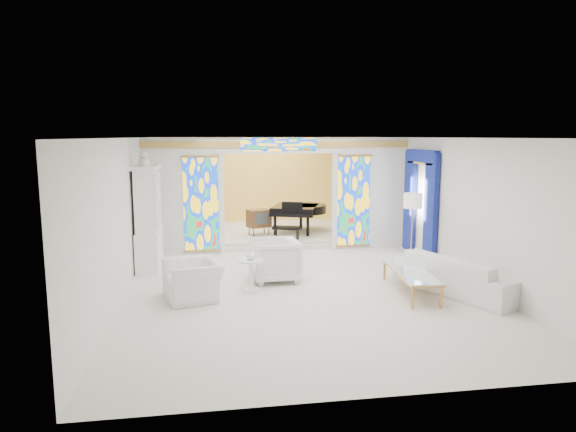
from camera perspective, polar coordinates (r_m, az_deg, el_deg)
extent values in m
plane|color=silver|center=(11.92, 0.29, -5.88)|extent=(12.00, 12.00, 0.00)
cube|color=white|center=(11.53, 0.30, 8.70)|extent=(7.00, 12.00, 0.02)
cube|color=white|center=(17.55, -2.85, 3.84)|extent=(7.00, 0.02, 3.00)
cube|color=white|center=(5.89, 9.73, -6.35)|extent=(7.00, 0.02, 3.00)
cube|color=white|center=(11.60, -17.03, 0.88)|extent=(0.02, 12.00, 3.00)
cube|color=white|center=(12.67, 16.13, 1.56)|extent=(0.02, 12.00, 3.00)
cube|color=white|center=(13.48, -11.65, 2.15)|extent=(2.00, 0.18, 3.00)
cube|color=white|center=(14.15, 9.03, 2.53)|extent=(2.00, 0.18, 3.00)
cube|color=white|center=(13.51, -1.07, 7.87)|extent=(3.00, 0.18, 0.40)
cube|color=white|center=(13.40, -7.36, 1.35)|extent=(0.12, 0.06, 2.60)
cube|color=white|center=(13.80, 5.19, 1.61)|extent=(0.12, 0.06, 2.60)
cube|color=white|center=(13.41, -1.01, 7.22)|extent=(3.24, 0.06, 0.12)
cube|color=gold|center=(13.41, -1.01, 7.95)|extent=(7.00, 0.05, 0.18)
cube|color=gold|center=(13.38, -9.63, 1.29)|extent=(0.90, 0.04, 2.40)
cube|color=gold|center=(13.93, 7.31, 1.64)|extent=(0.90, 0.04, 2.40)
cube|color=gold|center=(13.40, -1.01, 7.95)|extent=(2.00, 0.04, 0.34)
cube|color=silver|center=(15.87, -2.08, -1.84)|extent=(6.80, 3.80, 0.18)
cube|color=#EBB351|center=(17.43, -2.81, 3.80)|extent=(6.70, 0.10, 2.90)
cylinder|color=#B98341|center=(15.52, -1.35, 7.07)|extent=(0.48, 0.48, 0.30)
cube|color=navy|center=(12.69, 15.60, 0.91)|extent=(0.12, 0.55, 2.60)
cube|color=navy|center=(13.87, 13.38, 1.65)|extent=(0.12, 0.55, 2.60)
cube|color=navy|center=(13.18, 14.64, 6.47)|extent=(0.14, 1.70, 0.30)
cube|color=#E3B150|center=(13.19, 14.61, 5.74)|extent=(0.12, 1.50, 0.06)
cube|color=white|center=(12.33, -15.14, -3.54)|extent=(0.50, 1.40, 0.90)
cube|color=white|center=(12.14, -15.36, 1.77)|extent=(0.44, 1.30, 1.40)
cube|color=white|center=(12.12, -14.28, 1.80)|extent=(0.01, 1.20, 1.30)
cube|color=white|center=(12.08, -15.50, 5.25)|extent=(0.56, 1.46, 0.08)
cylinder|color=silver|center=(11.73, -15.72, 5.73)|extent=(0.22, 0.22, 0.16)
sphere|color=silver|center=(11.72, -15.75, 6.51)|extent=(0.20, 0.20, 0.20)
imported|color=white|center=(9.87, -10.48, -7.00)|extent=(1.22, 1.32, 0.72)
imported|color=white|center=(10.86, -1.50, -4.92)|extent=(1.03, 1.00, 0.89)
imported|color=white|center=(10.59, 18.47, -6.14)|extent=(1.99, 2.76, 0.75)
cylinder|color=white|center=(10.14, -4.11, -4.97)|extent=(0.52, 0.52, 0.04)
cylinder|color=white|center=(10.21, -4.09, -6.64)|extent=(0.09, 0.09, 0.59)
cylinder|color=white|center=(10.30, -4.07, -8.20)|extent=(0.35, 0.35, 0.03)
imported|color=silver|center=(10.11, -4.11, -4.30)|extent=(0.22, 0.22, 0.20)
cube|color=white|center=(10.32, 13.48, -5.98)|extent=(0.76, 2.05, 0.04)
cube|color=#B98341|center=(10.32, 13.47, -6.10)|extent=(0.79, 2.08, 0.03)
cube|color=#B98341|center=(9.43, 13.68, -8.84)|extent=(0.05, 0.05, 0.41)
cube|color=#B98341|center=(9.60, 16.67, -8.65)|extent=(0.05, 0.05, 0.41)
cube|color=#B98341|center=(11.19, 10.68, -5.93)|extent=(0.05, 0.05, 0.41)
cube|color=#B98341|center=(11.33, 13.23, -5.83)|extent=(0.05, 0.05, 0.41)
cylinder|color=#B98341|center=(12.40, 13.45, -5.47)|extent=(0.39, 0.39, 0.03)
cylinder|color=#B98341|center=(12.23, 13.58, -1.93)|extent=(0.04, 0.04, 1.59)
cylinder|color=silver|center=(12.12, 13.71, 1.67)|extent=(0.55, 0.55, 0.34)
cube|color=black|center=(15.39, 0.80, 0.69)|extent=(1.66, 1.71, 0.25)
cylinder|color=black|center=(15.64, 1.95, 0.82)|extent=(1.62, 1.62, 0.25)
cube|color=black|center=(14.62, 0.25, 0.12)|extent=(1.20, 0.65, 0.09)
cube|color=beige|center=(14.55, 0.20, 0.15)|extent=(1.06, 0.46, 0.03)
cube|color=black|center=(14.89, 0.47, 1.17)|extent=(0.59, 0.23, 0.22)
cube|color=black|center=(14.16, -0.15, -1.32)|extent=(0.85, 0.56, 0.07)
cylinder|color=black|center=(14.95, -1.45, -1.09)|extent=(0.11, 0.11, 0.54)
cylinder|color=black|center=(14.77, 2.22, -1.21)|extent=(0.11, 0.11, 0.54)
cylinder|color=black|center=(15.94, 1.44, -0.46)|extent=(0.11, 0.11, 0.54)
cube|color=#54361E|center=(14.98, -3.26, -0.26)|extent=(0.75, 0.62, 0.51)
cube|color=#373C39|center=(14.78, -2.90, -0.26)|extent=(0.39, 0.16, 0.33)
cone|color=#54361E|center=(14.80, -3.85, -1.83)|extent=(0.05, 0.05, 0.23)
cone|color=#54361E|center=(15.01, -2.14, -1.66)|extent=(0.05, 0.05, 0.23)
cone|color=#54361E|center=(15.08, -4.34, -1.64)|extent=(0.05, 0.05, 0.23)
cone|color=#54361E|center=(15.28, -2.67, -1.48)|extent=(0.05, 0.05, 0.23)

